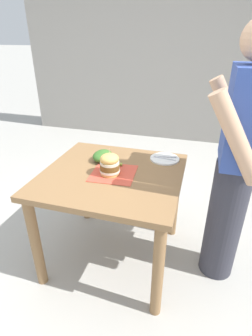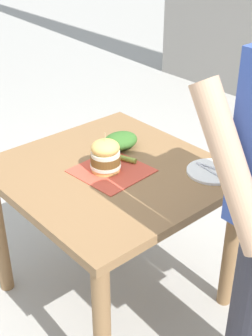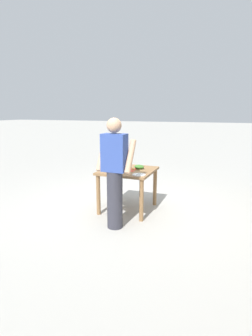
{
  "view_description": "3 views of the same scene",
  "coord_description": "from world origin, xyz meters",
  "px_view_note": "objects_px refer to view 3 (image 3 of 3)",
  "views": [
    {
      "loc": [
        1.49,
        0.54,
        1.6
      ],
      "look_at": [
        0.0,
        0.1,
        0.8
      ],
      "focal_mm": 28.0,
      "sensor_mm": 36.0,
      "label": 1
    },
    {
      "loc": [
        1.14,
        1.4,
        1.79
      ],
      "look_at": [
        0.0,
        0.1,
        0.8
      ],
      "focal_mm": 50.0,
      "sensor_mm": 36.0,
      "label": 2
    },
    {
      "loc": [
        -1.65,
        4.28,
        1.78
      ],
      "look_at": [
        0.0,
        0.1,
        0.8
      ],
      "focal_mm": 28.0,
      "sensor_mm": 36.0,
      "label": 3
    }
  ],
  "objects_px": {
    "sandwich": "(127,165)",
    "patio_table": "(128,177)",
    "pickle_spear": "(133,169)",
    "side_salad": "(139,167)",
    "side_plate_with_forks": "(139,175)",
    "diner_across_table": "(115,172)"
  },
  "relations": [
    {
      "from": "pickle_spear",
      "to": "side_plate_with_forks",
      "type": "relative_size",
      "value": 0.43
    },
    {
      "from": "sandwich",
      "to": "patio_table",
      "type": "bearing_deg",
      "value": 168.87
    },
    {
      "from": "sandwich",
      "to": "pickle_spear",
      "type": "height_order",
      "value": "sandwich"
    },
    {
      "from": "sandwich",
      "to": "side_salad",
      "type": "height_order",
      "value": "sandwich"
    },
    {
      "from": "pickle_spear",
      "to": "sandwich",
      "type": "bearing_deg",
      "value": 0.39
    },
    {
      "from": "side_plate_with_forks",
      "to": "side_salad",
      "type": "bearing_deg",
      "value": -71.6
    },
    {
      "from": "patio_table",
      "to": "pickle_spear",
      "type": "xyz_separation_m",
      "value": [
        -0.1,
        -0.01,
        0.15
      ]
    },
    {
      "from": "pickle_spear",
      "to": "diner_across_table",
      "type": "relative_size",
      "value": 0.06
    },
    {
      "from": "patio_table",
      "to": "sandwich",
      "type": "bearing_deg",
      "value": -11.13
    },
    {
      "from": "patio_table",
      "to": "diner_across_table",
      "type": "height_order",
      "value": "diner_across_table"
    },
    {
      "from": "sandwich",
      "to": "side_plate_with_forks",
      "type": "xyz_separation_m",
      "value": [
        -0.34,
        0.32,
        -0.07
      ]
    },
    {
      "from": "patio_table",
      "to": "side_salad",
      "type": "distance_m",
      "value": 0.27
    },
    {
      "from": "side_plate_with_forks",
      "to": "diner_across_table",
      "type": "relative_size",
      "value": 0.13
    },
    {
      "from": "patio_table",
      "to": "side_salad",
      "type": "relative_size",
      "value": 5.25
    },
    {
      "from": "sandwich",
      "to": "pickle_spear",
      "type": "relative_size",
      "value": 1.92
    },
    {
      "from": "side_salad",
      "to": "patio_table",
      "type": "bearing_deg",
      "value": 38.43
    },
    {
      "from": "patio_table",
      "to": "diner_across_table",
      "type": "xyz_separation_m",
      "value": [
        -0.09,
        0.78,
        0.26
      ]
    },
    {
      "from": "patio_table",
      "to": "sandwich",
      "type": "xyz_separation_m",
      "value": [
        0.03,
        -0.01,
        0.21
      ]
    },
    {
      "from": "pickle_spear",
      "to": "patio_table",
      "type": "bearing_deg",
      "value": 3.69
    },
    {
      "from": "pickle_spear",
      "to": "side_salad",
      "type": "distance_m",
      "value": 0.15
    },
    {
      "from": "patio_table",
      "to": "side_plate_with_forks",
      "type": "bearing_deg",
      "value": 135.08
    },
    {
      "from": "pickle_spear",
      "to": "diner_across_table",
      "type": "distance_m",
      "value": 0.8
    }
  ]
}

